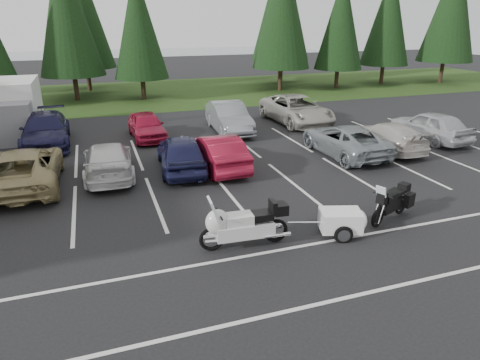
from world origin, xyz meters
name	(u,v)px	position (x,y,z in m)	size (l,w,h in m)	color
ground	(223,205)	(0.00, 0.00, 0.00)	(120.00, 120.00, 0.00)	black
grass_strip	(141,94)	(0.00, 24.00, 0.01)	(80.00, 16.00, 0.01)	#1C3711
lake_water	(143,60)	(4.00, 55.00, 0.00)	(70.00, 50.00, 0.02)	slate
box_truck	(13,110)	(-8.00, 12.50, 1.45)	(2.40, 5.60, 2.90)	silver
stall_markings	(208,185)	(0.00, 2.00, 0.00)	(32.00, 16.00, 0.01)	silver
conifer_4	(66,11)	(-5.00, 22.90, 6.53)	(4.80, 4.80, 11.17)	#332316
conifer_5	(138,24)	(0.00, 21.60, 5.63)	(4.14, 4.14, 9.63)	#332316
conifer_6	(283,9)	(12.00, 22.10, 6.71)	(4.93, 4.93, 11.48)	#332316
conifer_7	(341,21)	(17.50, 21.80, 5.81)	(4.27, 4.27, 9.94)	#332316
conifer_8	(389,16)	(23.00, 22.60, 6.17)	(4.53, 4.53, 10.56)	#332316
conifer_9	(452,6)	(29.00, 21.30, 7.07)	(5.19, 5.19, 12.10)	#332316
conifer_back_b	(80,8)	(-4.00, 27.50, 6.77)	(4.97, 4.97, 11.58)	#332316
conifer_back_c	(282,1)	(14.00, 26.80, 7.49)	(5.50, 5.50, 12.81)	#332316
car_near_2	(24,168)	(-6.63, 4.08, 0.76)	(2.52, 5.48, 1.52)	#9A8A59
car_near_3	(108,160)	(-3.57, 4.29, 0.69)	(1.92, 4.73, 1.37)	silver
car_near_4	(181,153)	(-0.61, 4.05, 0.78)	(1.83, 4.55, 1.55)	#191A3E
car_near_5	(218,152)	(0.94, 3.78, 0.73)	(1.55, 4.45, 1.47)	maroon
car_near_6	(345,140)	(7.12, 3.72, 0.71)	(2.36, 5.13, 1.42)	gray
car_near_7	(387,136)	(9.52, 3.76, 0.67)	(1.88, 4.62, 1.34)	beige
car_near_8	(430,126)	(12.72, 4.45, 0.78)	(1.85, 4.59, 1.57)	#AEAFB3
car_far_1	(46,130)	(-6.30, 9.97, 0.79)	(2.22, 5.47, 1.59)	#181638
car_far_2	(147,126)	(-1.32, 9.66, 0.70)	(1.65, 4.10, 1.40)	maroon
car_far_3	(229,117)	(3.27, 9.63, 0.82)	(1.74, 4.98, 1.64)	slate
car_far_4	(296,110)	(7.83, 10.32, 0.83)	(2.74, 5.95, 1.65)	#A39F95
touring_motorcycle	(244,221)	(-0.25, -2.95, 0.79)	(2.87, 0.88, 1.59)	silver
cargo_trailer	(340,223)	(2.66, -3.25, 0.40)	(1.73, 0.97, 0.80)	white
adventure_motorcycle	(391,200)	(4.70, -2.88, 0.69)	(2.27, 0.79, 1.38)	black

